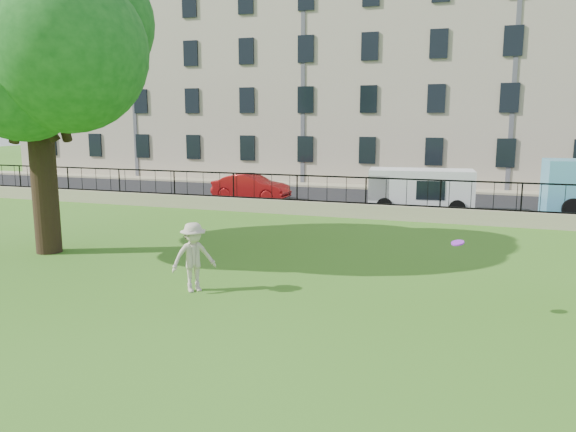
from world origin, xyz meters
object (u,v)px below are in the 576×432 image
(man, at_px, (194,257))
(white_van, at_px, (420,191))
(frisbee, at_px, (458,243))
(red_sedan, at_px, (251,187))
(tree, at_px, (31,36))

(man, bearing_deg, white_van, 27.56)
(frisbee, bearing_deg, red_sedan, 126.34)
(frisbee, relative_size, red_sedan, 0.07)
(tree, xyz_separation_m, man, (6.34, -2.20, -5.68))
(frisbee, distance_m, white_van, 13.50)
(man, xyz_separation_m, white_van, (4.07, 13.59, 0.10))
(frisbee, relative_size, white_van, 0.06)
(red_sedan, relative_size, white_van, 0.87)
(man, relative_size, frisbee, 6.29)
(red_sedan, bearing_deg, man, -160.93)
(tree, relative_size, red_sedan, 2.50)
(man, relative_size, white_van, 0.38)
(tree, height_order, white_van, tree)
(tree, bearing_deg, red_sedan, 81.45)
(tree, relative_size, man, 5.80)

